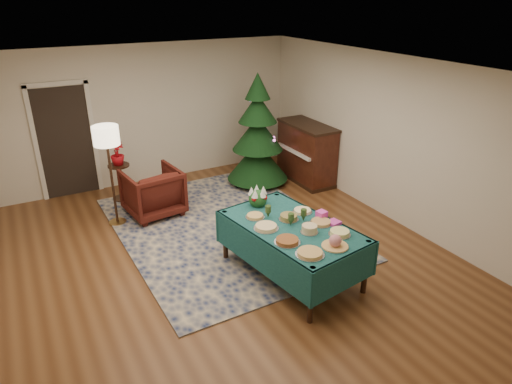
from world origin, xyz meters
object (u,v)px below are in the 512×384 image
potted_plant (118,158)px  piano (306,153)px  floor_lamp (107,142)px  side_table (121,183)px  buffet_table (292,235)px  christmas_tree (258,136)px  gift_box (322,215)px  armchair (153,190)px

potted_plant → piano: bearing=-13.4°
floor_lamp → side_table: size_ratio=2.43×
buffet_table → floor_lamp: (-1.73, 2.67, 0.82)m
side_table → christmas_tree: size_ratio=0.31×
gift_box → piano: bearing=59.0°
christmas_tree → piano: 1.08m
side_table → potted_plant: potted_plant is taller
gift_box → christmas_tree: bearing=77.0°
buffet_table → christmas_tree: 3.32m
gift_box → christmas_tree: 3.17m
floor_lamp → potted_plant: (0.31, 0.91, -0.61)m
side_table → christmas_tree: (2.60, -0.51, 0.66)m
armchair → buffet_table: bearing=104.8°
armchair → christmas_tree: bearing=-177.7°
buffet_table → gift_box: bearing=-1.4°
piano → buffet_table: bearing=-127.6°
buffet_table → floor_lamp: size_ratio=1.25×
floor_lamp → gift_box: bearing=-50.7°
gift_box → christmas_tree: (0.71, 3.09, 0.18)m
armchair → christmas_tree: size_ratio=0.41×
buffet_table → potted_plant: 3.86m
buffet_table → gift_box: (0.46, -0.01, 0.20)m
christmas_tree → piano: bearing=-19.7°
buffet_table → christmas_tree: (1.18, 3.08, 0.38)m
gift_box → potted_plant: potted_plant is taller
buffet_table → side_table: 3.87m
side_table → christmas_tree: bearing=-11.0°
potted_plant → piano: (3.54, -0.84, -0.23)m
side_table → potted_plant: bearing=180.0°
potted_plant → christmas_tree: christmas_tree is taller
piano → gift_box: bearing=-121.0°
potted_plant → piano: size_ratio=0.31×
buffet_table → christmas_tree: bearing=69.1°
buffet_table → armchair: (-1.08, 2.71, -0.16)m
gift_box → floor_lamp: (-2.20, 2.68, 0.61)m
gift_box → piano: size_ratio=0.09×
armchair → piano: 3.20m
floor_lamp → christmas_tree: size_ratio=0.76×
gift_box → piano: piano is taller
gift_box → piano: 3.22m
buffet_table → potted_plant: potted_plant is taller
potted_plant → christmas_tree: 2.66m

